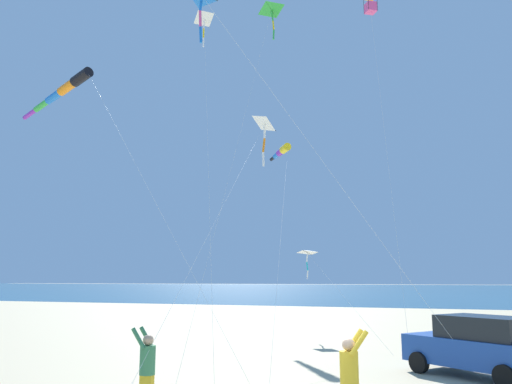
% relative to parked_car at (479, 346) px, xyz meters
% --- Properties ---
extents(ocean_water_strip, '(240.00, 600.00, 0.01)m').
position_rel_parked_car_xyz_m(ocean_water_strip, '(158.37, 3.43, -0.95)').
color(ocean_water_strip, '#285B7A').
rests_on(ocean_water_strip, ground_plane).
extents(parked_car, '(4.10, 4.53, 1.85)m').
position_rel_parked_car_xyz_m(parked_car, '(0.00, 0.00, 0.00)').
color(parked_car, '#1E479E').
rests_on(parked_car, ground_plane).
extents(cooler_box, '(0.62, 0.42, 0.42)m').
position_rel_parked_car_xyz_m(cooler_box, '(3.20, 0.29, -0.74)').
color(cooler_box, purple).
rests_on(cooler_box, ground_plane).
extents(person_adult_flyer, '(0.61, 0.69, 1.95)m').
position_rel_parked_car_xyz_m(person_adult_flyer, '(-6.73, 2.87, 0.11)').
color(person_adult_flyer, gold).
rests_on(person_adult_flyer, ground_plane).
extents(person_child_green_jacket, '(0.44, 0.55, 1.85)m').
position_rel_parked_car_xyz_m(person_child_green_jacket, '(-6.80, 7.54, 0.06)').
color(person_child_green_jacket, gold).
rests_on(person_child_green_jacket, ground_plane).
extents(kite_delta_green_low_center, '(6.36, 5.41, 4.59)m').
position_rel_parked_car_xyz_m(kite_delta_green_low_center, '(9.64, 7.68, 3.43)').
color(kite_delta_green_low_center, white).
rests_on(kite_delta_green_low_center, ground_plane).
extents(kite_delta_small_distant, '(16.72, 3.16, 20.20)m').
position_rel_parked_car_xyz_m(kite_delta_small_distant, '(10.86, 10.04, 18.80)').
color(kite_delta_small_distant, green).
rests_on(kite_delta_small_distant, ground_plane).
extents(kite_windsock_checkered_midright, '(18.04, 5.73, 11.04)m').
position_rel_parked_car_xyz_m(kite_windsock_checkered_midright, '(11.94, 9.81, 9.85)').
color(kite_windsock_checkered_midright, yellow).
rests_on(kite_windsock_checkered_midright, ground_plane).
extents(kite_box_magenta_far_left, '(8.92, 2.08, 19.01)m').
position_rel_parked_car_xyz_m(kite_box_magenta_far_left, '(9.21, 3.74, 17.32)').
color(kite_box_magenta_far_left, yellow).
rests_on(kite_box_magenta_far_left, ground_plane).
extents(kite_windsock_white_trailing, '(8.31, 16.29, 12.72)m').
position_rel_parked_car_xyz_m(kite_windsock_white_trailing, '(1.68, 17.89, 11.18)').
color(kite_windsock_white_trailing, black).
rests_on(kite_windsock_white_trailing, ground_plane).
extents(kite_delta_blue_topmost, '(12.10, 6.71, 17.79)m').
position_rel_parked_car_xyz_m(kite_delta_blue_topmost, '(6.51, 12.62, 16.39)').
color(kite_delta_blue_topmost, white).
rests_on(kite_delta_blue_topmost, ground_plane).
extents(kite_delta_rainbow_low_near, '(16.89, 2.87, 11.54)m').
position_rel_parked_car_xyz_m(kite_delta_rainbow_low_near, '(7.01, 9.22, 10.10)').
color(kite_delta_rainbow_low_near, white).
rests_on(kite_delta_rainbow_low_near, ground_plane).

